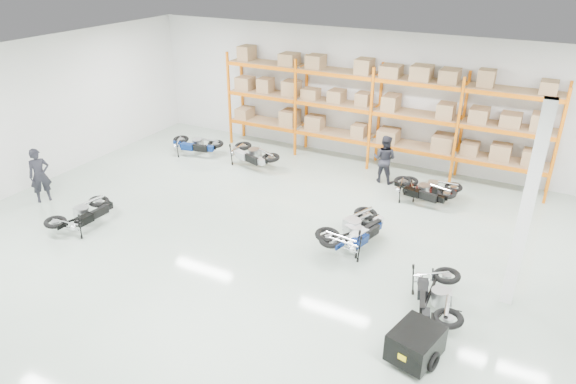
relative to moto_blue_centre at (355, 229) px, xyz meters
The scene contains 14 objects.
room 2.47m from the moto_blue_centre, 146.59° to the right, with size 18.00×18.00×18.00m.
pallet_rack 5.93m from the moto_blue_centre, 105.16° to the left, with size 11.28×0.98×3.62m.
structural_column 4.12m from the moto_blue_centre, ahead, with size 0.25×0.25×4.50m, color white.
moto_blue_centre is the anchor object (origin of this frame).
moto_silver_left 0.22m from the moto_blue_centre, 116.36° to the left, with size 0.84×1.88×1.15m, color silver, non-canonical shape.
moto_black_far_left 7.34m from the moto_blue_centre, 160.45° to the right, with size 0.75×1.70×1.04m, color black, non-canonical shape.
moto_touring_right 2.90m from the moto_blue_centre, 33.46° to the right, with size 0.79×1.78×1.09m, color black, non-canonical shape.
trailer 4.01m from the moto_blue_centre, 52.88° to the right, with size 0.98×1.68×0.68m.
moto_back_a 8.23m from the moto_blue_centre, 156.12° to the left, with size 0.77×1.73×1.06m, color navy, non-canonical shape.
moto_back_b 6.18m from the moto_blue_centre, 146.54° to the left, with size 0.81×1.83×1.12m, color #A5A9AE, non-canonical shape.
moto_back_c 3.44m from the moto_blue_centre, 76.27° to the left, with size 0.75×1.68×1.03m, color black, non-canonical shape.
moto_back_d 3.86m from the moto_blue_centre, 74.93° to the left, with size 0.70×1.57×0.96m, color #380E0B, non-canonical shape.
person_left 9.47m from the moto_blue_centre, 168.73° to the right, with size 0.60×0.40×1.65m, color black.
person_back 4.33m from the moto_blue_centre, 98.86° to the left, with size 0.77×0.60×1.58m, color #212129.
Camera 1 is at (5.22, -9.73, 6.99)m, focal length 32.00 mm.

